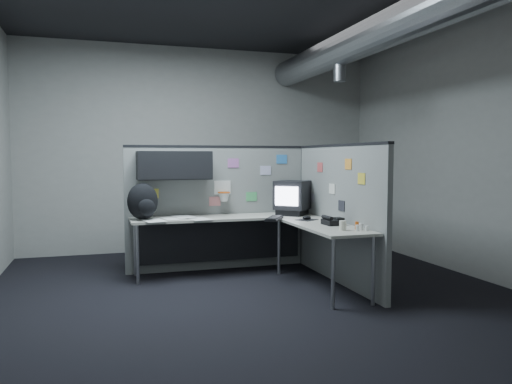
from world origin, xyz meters
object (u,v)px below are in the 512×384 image
object	(u,v)px
desk	(249,228)
phone	(333,221)
monitor	(292,197)
backpack	(143,202)
keyboard	(274,218)

from	to	relation	value
desk	phone	world-z (taller)	phone
desk	monitor	xyz separation A→B (m)	(0.64, 0.19, 0.35)
monitor	backpack	distance (m)	1.89
desk	backpack	distance (m)	1.31
keyboard	backpack	world-z (taller)	backpack
monitor	phone	world-z (taller)	monitor
monitor	backpack	size ratio (longest dim) A/B	1.24
keyboard	backpack	distance (m)	1.58
desk	keyboard	bearing A→B (deg)	-40.43
desk	backpack	world-z (taller)	backpack
desk	keyboard	distance (m)	0.36
monitor	keyboard	distance (m)	0.60
monitor	keyboard	bearing A→B (deg)	-136.89
keyboard	backpack	bearing A→B (deg)	149.76
desk	monitor	bearing A→B (deg)	16.69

